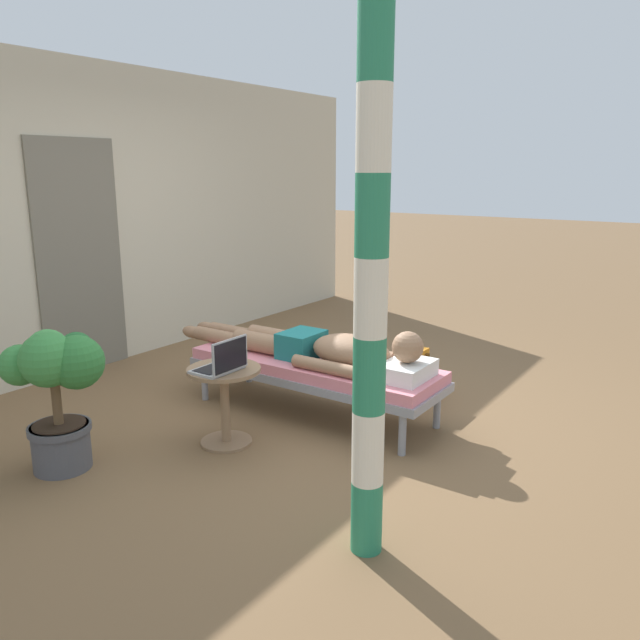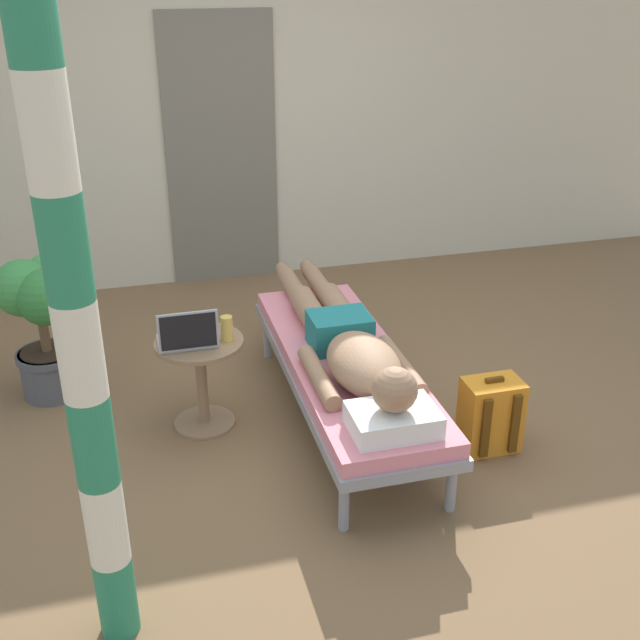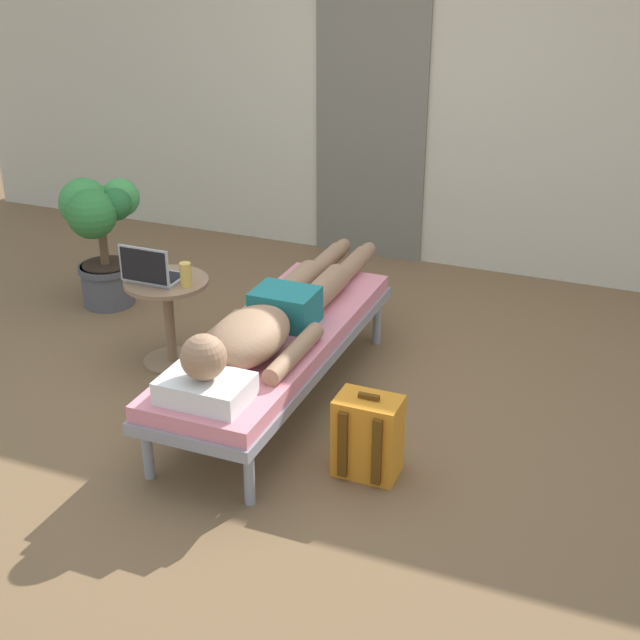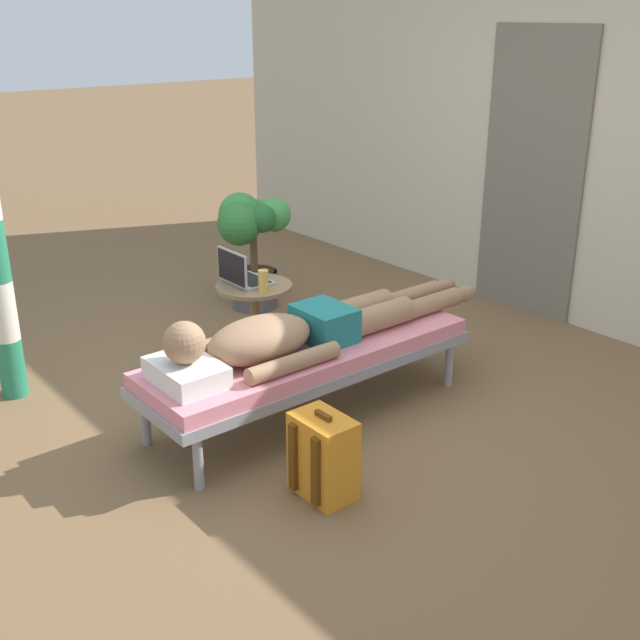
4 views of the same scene
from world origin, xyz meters
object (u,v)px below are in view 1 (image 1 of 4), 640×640
laptop (223,363)px  drink_glass (243,353)px  backpack (408,375)px  porch_post (371,297)px  lounge_chair (314,369)px  side_table (225,392)px  potted_plant (57,382)px  person_reclining (323,348)px

laptop → drink_glass: 0.21m
backpack → porch_post: porch_post is taller
laptop → lounge_chair: bearing=-8.6°
side_table → potted_plant: 1.02m
drink_glass → porch_post: size_ratio=0.06×
lounge_chair → porch_post: (-1.27, -1.20, 0.89)m
person_reclining → side_table: 0.82m
backpack → person_reclining: bearing=151.7°
backpack → side_table: bearing=156.8°
side_table → laptop: 0.24m
potted_plant → porch_post: bearing=-80.4°
person_reclining → laptop: (-0.83, 0.20, 0.07)m
side_table → porch_post: porch_post is taller
potted_plant → side_table: bearing=-33.5°
laptop → porch_post: size_ratio=0.13×
side_table → laptop: bearing=-139.5°
lounge_chair → drink_glass: bearing=166.8°
side_table → drink_glass: drink_glass is taller
lounge_chair → backpack: (0.67, -0.44, -0.15)m
person_reclining → porch_post: 1.84m
side_table → drink_glass: (0.15, -0.03, 0.24)m
person_reclining → potted_plant: (-1.60, 0.80, 0.04)m
backpack → potted_plant: (-2.27, 1.16, 0.36)m
side_table → backpack: 1.57m
laptop → drink_glass: (0.21, 0.02, 0.01)m
laptop → drink_glass: bearing=5.3°
drink_glass → potted_plant: bearing=149.4°
person_reclining → drink_glass: (-0.62, 0.22, 0.08)m
person_reclining → drink_glass: 0.66m
laptop → potted_plant: potted_plant is taller
laptop → potted_plant: (-0.77, 0.60, -0.03)m
lounge_chair → porch_post: porch_post is taller
side_table → drink_glass: bearing=-12.0°
lounge_chair → side_table: size_ratio=3.71×
laptop → drink_glass: size_ratio=2.25×
lounge_chair → potted_plant: 1.77m
potted_plant → porch_post: 2.07m
drink_glass → backpack: 1.47m
person_reclining → backpack: size_ratio=5.12×
laptop → porch_post: bearing=-108.6°
lounge_chair → potted_plant: size_ratio=2.21×
side_table → potted_plant: potted_plant is taller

